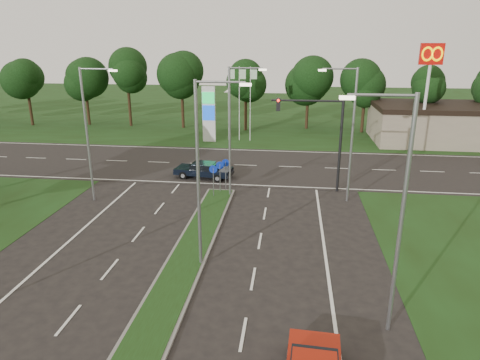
# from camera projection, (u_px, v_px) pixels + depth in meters

# --- Properties ---
(ground) EXTENTS (160.00, 160.00, 0.00)m
(ground) POSITION_uv_depth(u_px,v_px,m) (145.00, 344.00, 15.64)
(ground) COLOR black
(ground) RESTS_ON ground
(verge_far) EXTENTS (160.00, 50.00, 0.02)m
(verge_far) POSITION_uv_depth(u_px,v_px,m) (261.00, 111.00, 67.54)
(verge_far) COLOR black
(verge_far) RESTS_ON ground
(cross_road) EXTENTS (160.00, 12.00, 0.02)m
(cross_road) POSITION_uv_depth(u_px,v_px,m) (234.00, 165.00, 38.29)
(cross_road) COLOR black
(cross_road) RESTS_ON ground
(median_kerb) EXTENTS (2.00, 26.00, 0.12)m
(median_kerb) POSITION_uv_depth(u_px,v_px,m) (174.00, 284.00, 19.40)
(median_kerb) COLOR slate
(median_kerb) RESTS_ON ground
(commercial_building) EXTENTS (16.00, 9.00, 4.00)m
(commercial_building) POSITION_uv_depth(u_px,v_px,m) (450.00, 124.00, 46.41)
(commercial_building) COLOR gray
(commercial_building) RESTS_ON ground
(streetlight_median_near) EXTENTS (2.53, 0.22, 9.00)m
(streetlight_median_near) POSITION_uv_depth(u_px,v_px,m) (202.00, 167.00, 19.62)
(streetlight_median_near) COLOR gray
(streetlight_median_near) RESTS_ON ground
(streetlight_median_far) EXTENTS (2.53, 0.22, 9.00)m
(streetlight_median_far) POSITION_uv_depth(u_px,v_px,m) (233.00, 126.00, 29.05)
(streetlight_median_far) COLOR gray
(streetlight_median_far) RESTS_ON ground
(streetlight_left_far) EXTENTS (2.53, 0.22, 9.00)m
(streetlight_left_far) POSITION_uv_depth(u_px,v_px,m) (89.00, 128.00, 28.26)
(streetlight_left_far) COLOR gray
(streetlight_left_far) RESTS_ON ground
(streetlight_right_far) EXTENTS (2.53, 0.22, 9.00)m
(streetlight_right_far) POSITION_uv_depth(u_px,v_px,m) (350.00, 129.00, 28.14)
(streetlight_right_far) COLOR gray
(streetlight_right_far) RESTS_ON ground
(streetlight_right_near) EXTENTS (2.53, 0.22, 9.00)m
(streetlight_right_near) POSITION_uv_depth(u_px,v_px,m) (397.00, 206.00, 14.93)
(streetlight_right_near) COLOR gray
(streetlight_right_near) RESTS_ON ground
(traffic_signal) EXTENTS (5.10, 0.42, 7.00)m
(traffic_signal) POSITION_uv_depth(u_px,v_px,m) (323.00, 129.00, 30.34)
(traffic_signal) COLOR black
(traffic_signal) RESTS_ON ground
(median_signs) EXTENTS (1.16, 1.76, 2.38)m
(median_signs) POSITION_uv_depth(u_px,v_px,m) (220.00, 171.00, 30.59)
(median_signs) COLOR gray
(median_signs) RESTS_ON ground
(gas_pylon) EXTENTS (5.80, 1.26, 8.00)m
(gas_pylon) POSITION_uv_depth(u_px,v_px,m) (211.00, 113.00, 46.28)
(gas_pylon) COLOR silver
(gas_pylon) RESTS_ON ground
(mcdonalds_sign) EXTENTS (2.20, 0.47, 10.40)m
(mcdonalds_sign) POSITION_uv_depth(u_px,v_px,m) (430.00, 69.00, 41.23)
(mcdonalds_sign) COLOR silver
(mcdonalds_sign) RESTS_ON ground
(treeline_far) EXTENTS (6.00, 6.00, 9.90)m
(treeline_far) POSITION_uv_depth(u_px,v_px,m) (253.00, 74.00, 51.20)
(treeline_far) COLOR black
(treeline_far) RESTS_ON ground
(navy_sedan) EXTENTS (4.72, 2.43, 1.24)m
(navy_sedan) POSITION_uv_depth(u_px,v_px,m) (204.00, 170.00, 34.53)
(navy_sedan) COLOR black
(navy_sedan) RESTS_ON ground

